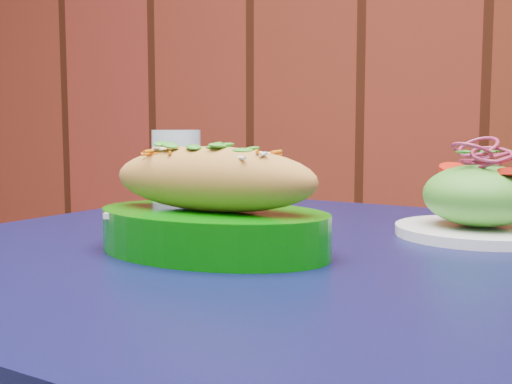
% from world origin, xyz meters
% --- Properties ---
extents(cafe_table, '(0.94, 0.94, 0.75)m').
position_xyz_m(cafe_table, '(-0.19, 1.49, 0.66)').
color(cafe_table, black).
rests_on(cafe_table, ground).
extents(banh_mi_basket, '(0.28, 0.20, 0.12)m').
position_xyz_m(banh_mi_basket, '(-0.24, 1.42, 0.80)').
color(banh_mi_basket, '#056804').
rests_on(banh_mi_basket, cafe_table).
extents(salad_plate, '(0.20, 0.20, 0.11)m').
position_xyz_m(salad_plate, '(0.02, 1.62, 0.79)').
color(salad_plate, white).
rests_on(salad_plate, cafe_table).
extents(water_glass, '(0.08, 0.08, 0.12)m').
position_xyz_m(water_glass, '(-0.44, 1.73, 0.81)').
color(water_glass, silver).
rests_on(water_glass, cafe_table).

